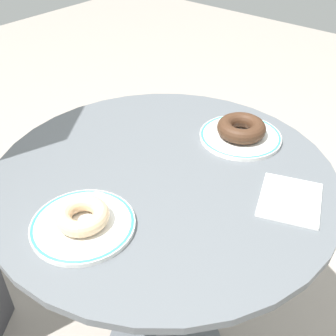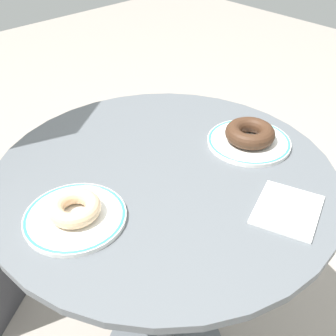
{
  "view_description": "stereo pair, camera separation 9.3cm",
  "coord_description": "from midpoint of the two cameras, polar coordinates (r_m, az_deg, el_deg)",
  "views": [
    {
      "loc": [
        -0.58,
        -0.5,
        1.35
      ],
      "look_at": [
        -0.0,
        -0.02,
        0.79
      ],
      "focal_mm": 44.3,
      "sensor_mm": 36.0,
      "label": 1
    },
    {
      "loc": [
        -0.51,
        -0.56,
        1.35
      ],
      "look_at": [
        -0.0,
        -0.02,
        0.79
      ],
      "focal_mm": 44.3,
      "sensor_mm": 36.0,
      "label": 2
    }
  ],
  "objects": [
    {
      "name": "plate_left",
      "position": [
        0.84,
        -14.78,
        -7.69
      ],
      "size": [
        0.21,
        0.21,
        0.01
      ],
      "color": "white",
      "rests_on": "cafe_table"
    },
    {
      "name": "donut_chocolate",
      "position": [
        1.07,
        7.61,
        5.41
      ],
      "size": [
        0.16,
        0.16,
        0.04
      ],
      "primitive_type": "torus",
      "rotation": [
        0.0,
        0.0,
        5.91
      ],
      "color": "#422819",
      "rests_on": "plate_right"
    },
    {
      "name": "donut_glazed",
      "position": [
        0.83,
        -14.93,
        -6.49
      ],
      "size": [
        0.14,
        0.14,
        0.03
      ],
      "primitive_type": "torus",
      "rotation": [
        0.0,
        0.0,
        0.33
      ],
      "color": "#E0B789",
      "rests_on": "plate_left"
    },
    {
      "name": "cafe_table",
      "position": [
        1.11,
        -3.0,
        -9.83
      ],
      "size": [
        0.8,
        0.8,
        0.77
      ],
      "color": "#565B60",
      "rests_on": "ground"
    },
    {
      "name": "plate_right",
      "position": [
        1.08,
        7.5,
        4.27
      ],
      "size": [
        0.21,
        0.21,
        0.01
      ],
      "color": "white",
      "rests_on": "cafe_table"
    },
    {
      "name": "paper_napkin",
      "position": [
        0.9,
        13.65,
        -4.36
      ],
      "size": [
        0.18,
        0.17,
        0.01
      ],
      "primitive_type": "cube",
      "rotation": [
        0.0,
        0.0,
        0.36
      ],
      "color": "white",
      "rests_on": "cafe_table"
    }
  ]
}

